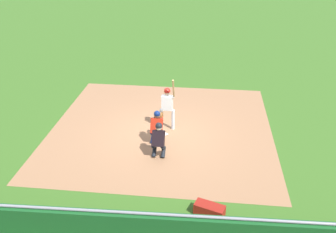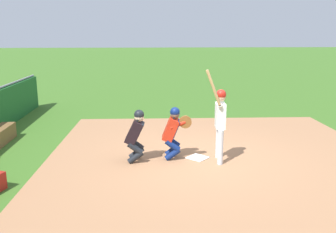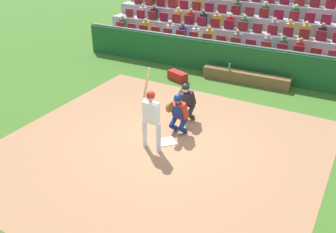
# 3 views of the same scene
# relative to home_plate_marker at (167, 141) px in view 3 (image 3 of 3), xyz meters

# --- Properties ---
(ground_plane) EXTENTS (160.00, 160.00, 0.00)m
(ground_plane) POSITION_rel_home_plate_marker_xyz_m (0.00, 0.00, -0.02)
(ground_plane) COLOR #3B6822
(infield_dirt_patch) EXTENTS (8.88, 8.67, 0.01)m
(infield_dirt_patch) POSITION_rel_home_plate_marker_xyz_m (0.00, 0.50, -0.01)
(infield_dirt_patch) COLOR #A5734E
(infield_dirt_patch) RESTS_ON ground_plane
(home_plate_marker) EXTENTS (0.62, 0.62, 0.02)m
(home_plate_marker) POSITION_rel_home_plate_marker_xyz_m (0.00, 0.00, 0.00)
(home_plate_marker) COLOR white
(home_plate_marker) RESTS_ON infield_dirt_patch
(batter_at_plate) EXTENTS (0.61, 0.55, 2.22)m
(batter_at_plate) POSITION_rel_home_plate_marker_xyz_m (0.24, 0.47, 1.06)
(batter_at_plate) COLOR silver
(batter_at_plate) RESTS_ON ground_plane
(catcher_crouching) EXTENTS (0.49, 0.72, 1.30)m
(catcher_crouching) POSITION_rel_home_plate_marker_xyz_m (-0.05, -0.60, 0.70)
(catcher_crouching) COLOR navy
(catcher_crouching) RESTS_ON ground_plane
(home_plate_umpire) EXTENTS (0.48, 0.49, 1.28)m
(home_plate_umpire) POSITION_rel_home_plate_marker_xyz_m (0.09, -1.50, 0.68)
(home_plate_umpire) COLOR black
(home_plate_umpire) RESTS_ON ground_plane
(dugout_wall) EXTENTS (14.00, 0.24, 1.35)m
(dugout_wall) POSITION_rel_home_plate_marker_xyz_m (0.00, -5.86, 0.63)
(dugout_wall) COLOR #195824
(dugout_wall) RESTS_ON ground_plane
(dugout_bench) EXTENTS (3.40, 0.40, 0.44)m
(dugout_bench) POSITION_rel_home_plate_marker_xyz_m (-0.67, -5.31, 0.20)
(dugout_bench) COLOR brown
(dugout_bench) RESTS_ON ground_plane
(water_bottle_on_bench) EXTENTS (0.07, 0.07, 0.27)m
(water_bottle_on_bench) POSITION_rel_home_plate_marker_xyz_m (-0.01, -5.23, 0.56)
(water_bottle_on_bench) COLOR green
(water_bottle_on_bench) RESTS_ON dugout_bench
(equipment_duffel_bag) EXTENTS (0.90, 0.63, 0.35)m
(equipment_duffel_bag) POSITION_rel_home_plate_marker_xyz_m (1.79, -4.34, 0.16)
(equipment_duffel_bag) COLOR #A01F16
(equipment_duffel_bag) RESTS_ON ground_plane
(bleacher_stand) EXTENTS (15.72, 5.50, 3.77)m
(bleacher_stand) POSITION_rel_home_plate_marker_xyz_m (0.01, -11.24, 1.12)
(bleacher_stand) COLOR #A39B9A
(bleacher_stand) RESTS_ON ground_plane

